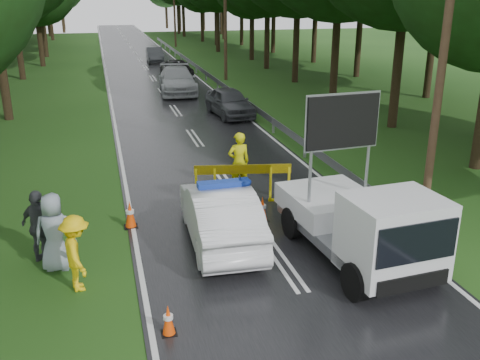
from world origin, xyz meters
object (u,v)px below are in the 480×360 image
object	(u,v)px
barrier	(243,174)
officer	(239,162)
queue_car_first	(230,102)
queue_car_second	(177,80)
work_truck	(363,223)
queue_car_third	(177,70)
queue_car_fourth	(155,55)
police_sedan	(220,215)
civilian	(246,209)

from	to	relation	value
barrier	officer	distance (m)	1.01
officer	queue_car_first	size ratio (longest dim) A/B	0.46
officer	queue_car_second	size ratio (longest dim) A/B	0.36
work_truck	queue_car_third	size ratio (longest dim) A/B	1.03
work_truck	queue_car_first	bearing A→B (deg)	82.72
queue_car_first	officer	bearing A→B (deg)	-107.37
work_truck	queue_car_fourth	bearing A→B (deg)	86.25
officer	queue_car_third	distance (m)	24.52
police_sedan	work_truck	bearing A→B (deg)	148.24
queue_car_fourth	queue_car_first	bearing A→B (deg)	-84.70
queue_car_second	queue_car_first	bearing A→B (deg)	-73.15
civilian	queue_car_third	world-z (taller)	civilian
civilian	queue_car_first	size ratio (longest dim) A/B	0.40
work_truck	queue_car_second	size ratio (longest dim) A/B	0.90
civilian	queue_car_second	size ratio (longest dim) A/B	0.31
work_truck	barrier	size ratio (longest dim) A/B	1.71
barrier	queue_car_second	size ratio (longest dim) A/B	0.52
work_truck	queue_car_third	distance (m)	30.00
work_truck	officer	size ratio (longest dim) A/B	2.52
queue_car_third	work_truck	bearing A→B (deg)	-86.95
work_truck	queue_car_second	xyz separation A→B (m)	(-0.88, 24.00, -0.24)
queue_car_second	police_sedan	bearing A→B (deg)	-91.37
civilian	police_sedan	bearing A→B (deg)	137.77
officer	queue_car_fourth	bearing A→B (deg)	-95.79
barrier	civilian	xyz separation A→B (m)	(-0.59, -2.53, -0.06)
police_sedan	officer	distance (m)	3.79
police_sedan	queue_car_third	world-z (taller)	police_sedan
barrier	queue_car_fourth	size ratio (longest dim) A/B	0.72
queue_car_second	work_truck	bearing A→B (deg)	-83.77
police_sedan	queue_car_second	xyz separation A→B (m)	(2.11, 21.98, 0.05)
police_sedan	queue_car_fourth	size ratio (longest dim) A/B	1.14
queue_car_second	queue_car_fourth	bearing A→B (deg)	93.08
barrier	civilian	bearing A→B (deg)	-92.25
queue_car_first	queue_car_second	bearing A→B (deg)	97.45
barrier	queue_car_fourth	world-z (taller)	queue_car_fourth
officer	queue_car_first	bearing A→B (deg)	-106.23
officer	civilian	bearing A→B (deg)	74.23
officer	police_sedan	bearing A→B (deg)	63.99
queue_car_second	queue_car_third	size ratio (longest dim) A/B	1.15
queue_car_first	queue_car_second	xyz separation A→B (m)	(-1.67, 7.39, 0.08)
civilian	queue_car_first	world-z (taller)	civilian
police_sedan	barrier	distance (m)	2.82
barrier	queue_car_fourth	bearing A→B (deg)	99.14
queue_car_first	queue_car_second	size ratio (longest dim) A/B	0.77
officer	work_truck	bearing A→B (deg)	101.91
queue_car_third	queue_car_first	bearing A→B (deg)	-83.46
barrier	queue_car_second	xyz separation A→B (m)	(0.84, 19.47, -0.12)
barrier	queue_car_first	xyz separation A→B (m)	(2.51, 12.08, -0.20)
queue_car_first	queue_car_second	world-z (taller)	queue_car_second
work_truck	queue_car_second	world-z (taller)	work_truck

